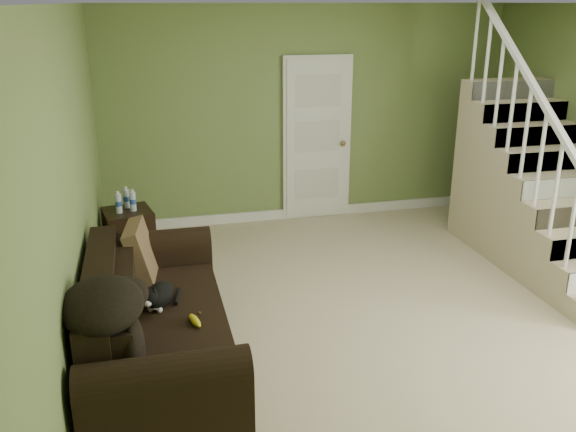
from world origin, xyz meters
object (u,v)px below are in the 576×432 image
cat (160,296)px  banana (195,321)px  sofa (154,335)px  side_table (129,235)px

cat → banana: bearing=-30.2°
sofa → cat: (0.07, 0.15, 0.23)m
side_table → banana: 2.44m
sofa → cat: 0.28m
sofa → banana: 0.38m
cat → banana: size_ratio=2.57×
side_table → cat: size_ratio=1.61×
banana → sofa: bearing=134.9°
side_table → cat: side_table is taller
sofa → banana: bearing=-30.4°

